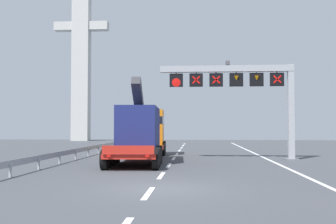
# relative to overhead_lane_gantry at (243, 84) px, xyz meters

# --- Properties ---
(ground) EXTENTS (112.00, 112.00, 0.00)m
(ground) POSITION_rel_overhead_lane_gantry_xyz_m (-4.50, -13.52, -5.26)
(ground) COLOR #424449
(lane_markings) EXTENTS (0.20, 47.49, 0.01)m
(lane_markings) POSITION_rel_overhead_lane_gantry_xyz_m (-4.89, 2.92, -5.25)
(lane_markings) COLOR silver
(lane_markings) RESTS_ON ground
(edge_line_right) EXTENTS (0.20, 63.00, 0.01)m
(edge_line_right) POSITION_rel_overhead_lane_gantry_xyz_m (1.70, -1.52, -5.25)
(edge_line_right) COLOR silver
(edge_line_right) RESTS_ON ground
(overhead_lane_gantry) EXTENTS (9.51, 0.90, 6.88)m
(overhead_lane_gantry) POSITION_rel_overhead_lane_gantry_xyz_m (0.00, 0.00, 0.00)
(overhead_lane_gantry) COLOR #9EA0A5
(overhead_lane_gantry) RESTS_ON ground
(heavy_haul_truck_red) EXTENTS (3.56, 14.15, 5.30)m
(heavy_haul_truck_red) POSITION_rel_overhead_lane_gantry_xyz_m (-7.08, 0.14, -3.27)
(heavy_haul_truck_red) COLOR red
(heavy_haul_truck_red) RESTS_ON ground
(guardrail_left) EXTENTS (0.13, 29.28, 0.76)m
(guardrail_left) POSITION_rel_overhead_lane_gantry_xyz_m (-11.67, -0.88, -4.70)
(guardrail_left) COLOR #999EA3
(guardrail_left) RESTS_ON ground
(bridge_pylon_distant) EXTENTS (9.00, 2.00, 30.72)m
(bridge_pylon_distant) POSITION_rel_overhead_lane_gantry_xyz_m (-22.40, 36.99, 10.49)
(bridge_pylon_distant) COLOR #B7B7B2
(bridge_pylon_distant) RESTS_ON ground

